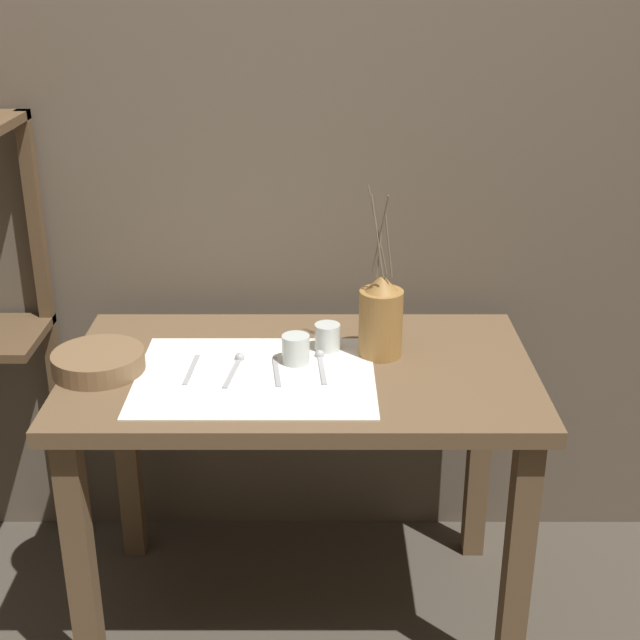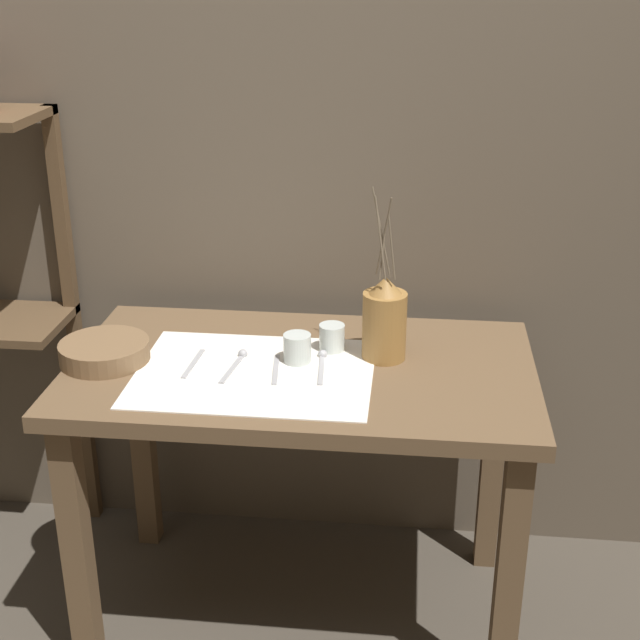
% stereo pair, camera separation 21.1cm
% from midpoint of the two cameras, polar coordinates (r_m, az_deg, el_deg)
% --- Properties ---
extents(ground_plane, '(12.00, 12.00, 0.00)m').
position_cam_midpoint_polar(ground_plane, '(2.58, 1.39, -18.07)').
color(ground_plane, '#473F35').
extents(stone_wall_back, '(7.00, 0.06, 2.40)m').
position_cam_midpoint_polar(stone_wall_back, '(2.44, 2.56, 11.23)').
color(stone_wall_back, brown).
rests_on(stone_wall_back, ground_plane).
extents(wooden_table, '(1.14, 0.66, 0.75)m').
position_cam_midpoint_polar(wooden_table, '(2.22, 1.54, -5.62)').
color(wooden_table, brown).
rests_on(wooden_table, ground_plane).
extents(linen_cloth, '(0.56, 0.43, 0.00)m').
position_cam_midpoint_polar(linen_cloth, '(2.12, -1.39, -3.46)').
color(linen_cloth, white).
rests_on(linen_cloth, wooden_table).
extents(pitcher_with_flowers, '(0.11, 0.11, 0.43)m').
position_cam_midpoint_polar(pitcher_with_flowers, '(2.18, 6.93, -0.09)').
color(pitcher_with_flowers, olive).
rests_on(pitcher_with_flowers, wooden_table).
extents(wooden_bowl, '(0.22, 0.22, 0.05)m').
position_cam_midpoint_polar(wooden_bowl, '(2.22, -11.00, -2.06)').
color(wooden_bowl, brown).
rests_on(wooden_bowl, wooden_table).
extents(glass_tumbler_near, '(0.07, 0.07, 0.07)m').
position_cam_midpoint_polar(glass_tumbler_near, '(2.16, 1.33, -1.87)').
color(glass_tumbler_near, silver).
rests_on(glass_tumbler_near, wooden_table).
extents(glass_tumbler_far, '(0.06, 0.06, 0.07)m').
position_cam_midpoint_polar(glass_tumbler_far, '(2.23, 3.49, -1.18)').
color(glass_tumbler_far, silver).
rests_on(glass_tumbler_far, wooden_table).
extents(fork_outer, '(0.02, 0.16, 0.00)m').
position_cam_midpoint_polar(fork_outer, '(2.17, -5.37, -2.86)').
color(fork_outer, '#A8A8AD').
rests_on(fork_outer, wooden_table).
extents(spoon_inner, '(0.04, 0.17, 0.02)m').
position_cam_midpoint_polar(spoon_inner, '(2.18, -2.44, -2.58)').
color(spoon_inner, '#A8A8AD').
rests_on(spoon_inner, wooden_table).
extents(knife_center, '(0.03, 0.16, 0.00)m').
position_cam_midpoint_polar(knife_center, '(2.13, -0.01, -3.25)').
color(knife_center, '#A8A8AD').
rests_on(knife_center, wooden_table).
extents(spoon_outer, '(0.03, 0.17, 0.02)m').
position_cam_midpoint_polar(spoon_outer, '(2.18, 2.92, -2.62)').
color(spoon_outer, '#A8A8AD').
rests_on(spoon_outer, wooden_table).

